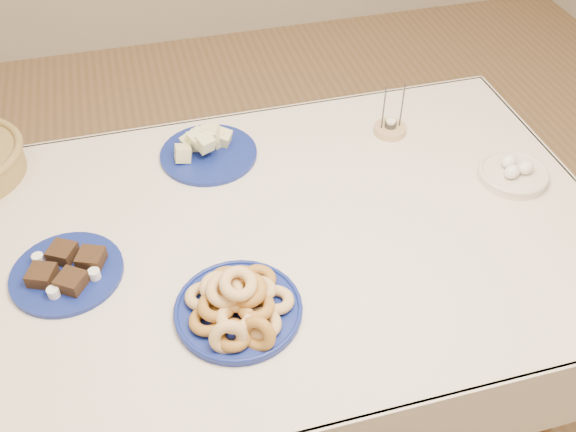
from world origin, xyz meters
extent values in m
plane|color=olive|center=(0.00, 0.00, 0.00)|extent=(5.00, 5.00, 0.00)
cylinder|color=brown|center=(-0.70, 0.40, 0.36)|extent=(0.06, 0.06, 0.72)
cylinder|color=brown|center=(0.70, 0.40, 0.36)|extent=(0.06, 0.06, 0.72)
cylinder|color=brown|center=(0.70, -0.40, 0.36)|extent=(0.06, 0.06, 0.72)
cube|color=silver|center=(0.00, 0.00, 0.74)|extent=(1.70, 1.10, 0.02)
cube|color=silver|center=(0.00, 0.55, 0.61)|extent=(1.70, 0.01, 0.28)
cube|color=silver|center=(0.85, 0.00, 0.61)|extent=(0.01, 1.10, 0.28)
cylinder|color=navy|center=(-0.17, -0.23, 0.76)|extent=(0.36, 0.36, 0.02)
torus|color=navy|center=(-0.17, -0.23, 0.77)|extent=(0.36, 0.36, 0.01)
torus|color=tan|center=(-0.08, -0.24, 0.78)|extent=(0.12, 0.11, 0.04)
torus|color=#915D20|center=(-0.10, -0.17, 0.78)|extent=(0.10, 0.09, 0.04)
torus|color=#915D20|center=(-0.17, -0.15, 0.78)|extent=(0.11, 0.11, 0.04)
torus|color=tan|center=(-0.24, -0.18, 0.78)|extent=(0.10, 0.10, 0.03)
torus|color=#915D20|center=(-0.24, -0.25, 0.78)|extent=(0.12, 0.12, 0.03)
torus|color=#915D20|center=(-0.19, -0.31, 0.78)|extent=(0.12, 0.12, 0.03)
torus|color=tan|center=(-0.12, -0.29, 0.78)|extent=(0.11, 0.11, 0.03)
torus|color=tan|center=(-0.12, -0.22, 0.80)|extent=(0.12, 0.12, 0.04)
torus|color=#915D20|center=(-0.15, -0.18, 0.80)|extent=(0.09, 0.09, 0.04)
torus|color=tan|center=(-0.20, -0.19, 0.80)|extent=(0.11, 0.11, 0.05)
torus|color=#915D20|center=(-0.21, -0.24, 0.80)|extent=(0.11, 0.11, 0.03)
torus|color=tan|center=(-0.18, -0.28, 0.80)|extent=(0.09, 0.09, 0.03)
torus|color=#915D20|center=(-0.13, -0.26, 0.80)|extent=(0.11, 0.11, 0.03)
torus|color=#915D20|center=(-0.14, -0.24, 0.83)|extent=(0.12, 0.12, 0.05)
torus|color=tan|center=(-0.19, -0.22, 0.83)|extent=(0.09, 0.09, 0.05)
torus|color=tan|center=(-0.16, -0.23, 0.85)|extent=(0.11, 0.12, 0.05)
torus|color=tan|center=(-0.20, -0.32, 0.79)|extent=(0.09, 0.06, 0.09)
torus|color=#915D20|center=(-0.14, -0.33, 0.79)|extent=(0.10, 0.10, 0.09)
cylinder|color=navy|center=(-0.13, 0.36, 0.76)|extent=(0.33, 0.33, 0.01)
cube|color=#D6D989|center=(-0.18, 0.39, 0.79)|extent=(0.06, 0.07, 0.06)
cube|color=#D6D989|center=(-0.08, 0.39, 0.79)|extent=(0.06, 0.07, 0.06)
cube|color=#D6D989|center=(-0.10, 0.39, 0.79)|extent=(0.07, 0.07, 0.06)
cube|color=#D6D989|center=(-0.11, 0.38, 0.82)|extent=(0.05, 0.06, 0.05)
cube|color=#D6D989|center=(-0.16, 0.40, 0.79)|extent=(0.06, 0.06, 0.05)
cube|color=#D6D989|center=(-0.12, 0.37, 0.82)|extent=(0.05, 0.06, 0.05)
cube|color=#D6D989|center=(-0.13, 0.37, 0.82)|extent=(0.06, 0.06, 0.05)
cube|color=#D6D989|center=(-0.16, 0.36, 0.82)|extent=(0.06, 0.07, 0.06)
cube|color=#D6D989|center=(-0.14, 0.33, 0.82)|extent=(0.06, 0.07, 0.05)
cube|color=#D6D989|center=(-0.21, 0.34, 0.79)|extent=(0.05, 0.05, 0.06)
cube|color=#D6D989|center=(-0.17, 0.39, 0.79)|extent=(0.06, 0.05, 0.05)
cylinder|color=navy|center=(-0.54, -0.01, 0.76)|extent=(0.35, 0.35, 0.01)
cube|color=black|center=(-0.59, -0.02, 0.78)|extent=(0.08, 0.08, 0.03)
cube|color=black|center=(-0.53, -0.06, 0.78)|extent=(0.08, 0.08, 0.03)
cube|color=black|center=(-0.55, 0.04, 0.78)|extent=(0.08, 0.08, 0.03)
cube|color=black|center=(-0.48, 0.00, 0.78)|extent=(0.08, 0.08, 0.03)
cylinder|color=white|center=(-0.60, 0.04, 0.77)|extent=(0.04, 0.04, 0.02)
cylinder|color=white|center=(-0.57, -0.08, 0.77)|extent=(0.04, 0.04, 0.02)
cylinder|color=white|center=(-0.47, -0.05, 0.77)|extent=(0.04, 0.04, 0.02)
cylinder|color=tan|center=(0.43, 0.33, 0.76)|extent=(0.10, 0.10, 0.02)
cylinder|color=#3D3C41|center=(0.43, 0.33, 0.78)|extent=(0.04, 0.04, 0.02)
cylinder|color=white|center=(0.43, 0.33, 0.79)|extent=(0.03, 0.03, 0.01)
cylinder|color=#3D3C41|center=(0.40, 0.33, 0.84)|extent=(0.01, 0.01, 0.14)
cylinder|color=#3D3C41|center=(0.45, 0.33, 0.84)|extent=(0.01, 0.01, 0.14)
cylinder|color=beige|center=(0.68, 0.03, 0.76)|extent=(0.25, 0.25, 0.02)
torus|color=beige|center=(0.68, 0.03, 0.77)|extent=(0.25, 0.25, 0.01)
ellipsoid|color=white|center=(0.66, 0.02, 0.80)|extent=(0.06, 0.05, 0.04)
ellipsoid|color=white|center=(0.70, 0.02, 0.80)|extent=(0.06, 0.05, 0.04)
ellipsoid|color=white|center=(0.67, 0.06, 0.80)|extent=(0.06, 0.05, 0.04)
camera|label=1|loc=(-0.29, -1.14, 1.92)|focal=40.00mm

